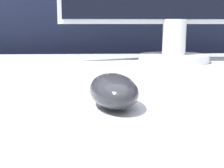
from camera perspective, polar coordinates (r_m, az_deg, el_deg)
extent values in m
cube|color=black|center=(1.22, -5.36, -0.87)|extent=(5.00, 0.03, 1.22)
ellipsoid|color=#232328|center=(0.37, 0.26, -1.19)|extent=(0.07, 0.11, 0.04)
cube|color=silver|center=(0.58, -8.63, 1.85)|extent=(0.39, 0.17, 0.02)
cube|color=white|center=(0.57, -8.66, 3.04)|extent=(0.36, 0.16, 0.01)
cylinder|color=silver|center=(0.84, 11.17, 4.66)|extent=(0.18, 0.18, 0.02)
cylinder|color=silver|center=(0.84, 11.30, 8.43)|extent=(0.06, 0.06, 0.09)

